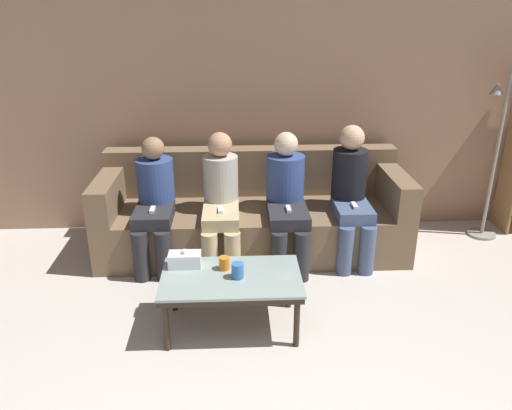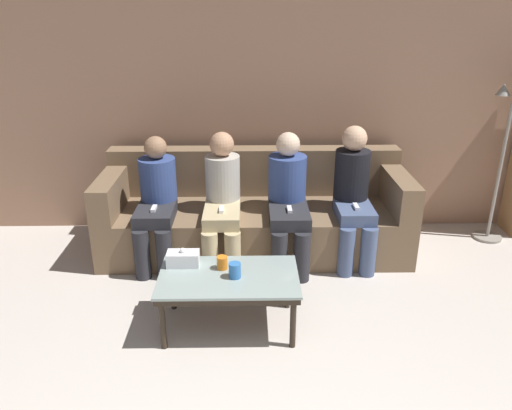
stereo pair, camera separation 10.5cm
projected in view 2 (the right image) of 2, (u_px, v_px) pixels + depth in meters
The scene contains 11 objects.
wall_back at pixel (254, 94), 4.59m from camera, with size 12.00×0.06×2.60m.
couch at pixel (255, 215), 4.48m from camera, with size 2.66×0.89×0.85m.
coffee_table at pixel (229, 281), 3.32m from camera, with size 0.93×0.56×0.40m.
cup_near_left at pixel (235, 270), 3.27m from camera, with size 0.08×0.08×0.10m.
cup_near_right at pixel (222, 263), 3.38m from camera, with size 0.07×0.07×0.09m.
tissue_box at pixel (183, 259), 3.42m from camera, with size 0.22×0.12×0.13m.
standing_lamp at pixel (508, 134), 4.38m from camera, with size 0.31×0.26×1.65m.
seated_person_left_end at pixel (157, 199), 4.16m from camera, with size 0.31×0.66×1.07m.
seated_person_mid_left at pixel (222, 197), 4.15m from camera, with size 0.31×0.70×1.10m.
seated_person_mid_right at pixel (288, 196), 4.16m from camera, with size 0.32×0.72×1.10m.
seated_person_right_end at pixel (353, 192), 4.18m from camera, with size 0.31×0.63×1.15m.
Camera 2 is at (-0.06, -0.92, 2.07)m, focal length 35.00 mm.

